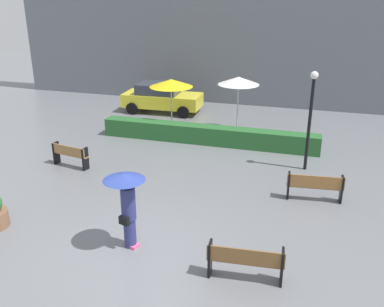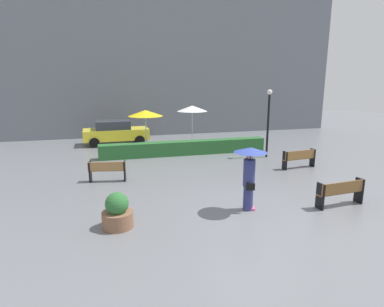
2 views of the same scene
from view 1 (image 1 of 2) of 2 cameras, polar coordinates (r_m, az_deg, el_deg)
The scene contains 11 objects.
ground_plane at distance 11.68m, azimuth -7.60°, elevation -12.28°, with size 60.00×60.00×0.00m, color slate.
bench_far_left at distance 16.88m, azimuth -15.92°, elevation -0.05°, with size 1.57×0.58×0.87m.
bench_near_right at distance 10.27m, azimuth 7.10°, elevation -13.91°, with size 1.80×0.50×0.88m.
bench_far_right at distance 14.22m, azimuth 16.02°, elevation -4.08°, with size 1.78×0.50×0.89m.
pedestrian_with_umbrella at distance 11.04m, azimuth -8.65°, elevation -5.97°, with size 1.06×1.06×2.12m.
lamp_post at distance 16.04m, azimuth 15.49°, elevation 5.52°, with size 0.28×0.28×3.69m.
patio_umbrella_yellow at distance 19.91m, azimuth -2.80°, elevation 9.31°, with size 2.00×2.00×2.50m.
patio_umbrella_white at distance 19.80m, azimuth 6.21°, elevation 9.57°, with size 1.88×1.88×2.64m.
hedge_strip at distance 18.76m, azimuth 2.09°, elevation 2.49°, with size 9.56×0.70×0.79m, color #28602D.
building_facade at distance 25.18m, azimuth 7.39°, elevation 19.16°, with size 28.00×1.20×11.16m, color slate.
parked_car at distance 23.63m, azimuth -4.08°, elevation 7.46°, with size 4.25×2.08×1.57m.
Camera 1 is at (4.20, -8.82, 6.41)m, focal length 40.18 mm.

